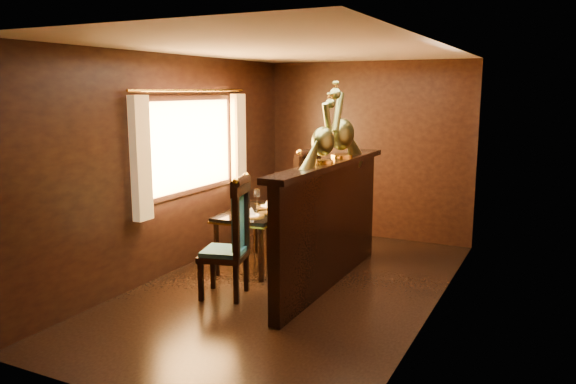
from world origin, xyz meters
The scene contains 8 objects.
ground centered at (0.00, 0.00, 0.00)m, with size 5.00×5.00×0.00m, color black.
room_shell centered at (-0.09, 0.02, 1.58)m, with size 3.04×5.04×2.52m.
partition centered at (0.32, 0.30, 0.71)m, with size 0.26×2.70×1.36m.
dining_table centered at (-0.70, 0.54, 0.61)m, with size 0.78×1.20×0.88m.
chair_left centered at (-0.40, -0.47, 0.66)m, with size 0.56×0.58×1.27m.
chair_right centered at (-0.32, 0.96, 0.74)m, with size 0.54×0.57×1.42m.
peacock_left centered at (0.33, 0.08, 1.72)m, with size 0.23×0.60×0.72m, color #1A4F38, non-canonical shape.
peacock_right centered at (0.33, 0.61, 1.78)m, with size 0.26×0.70×0.83m, color #1A4F38, non-canonical shape.
Camera 1 is at (2.53, -5.16, 2.10)m, focal length 35.00 mm.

